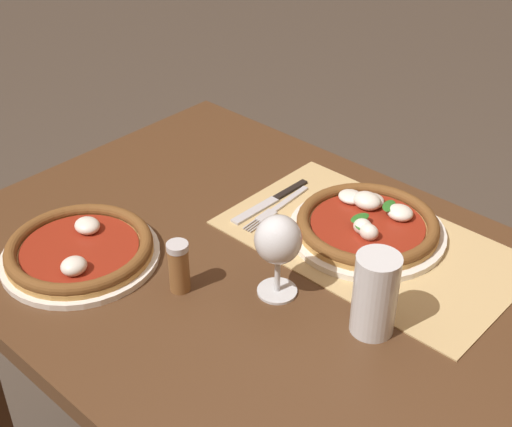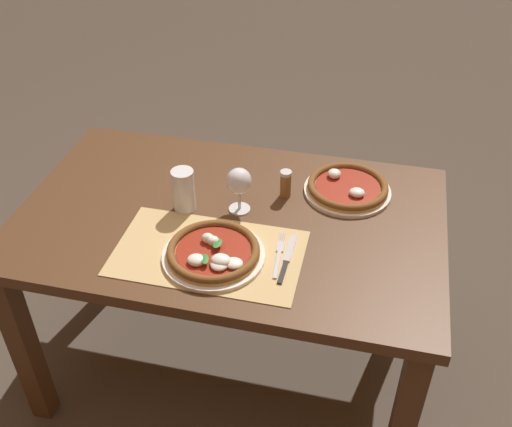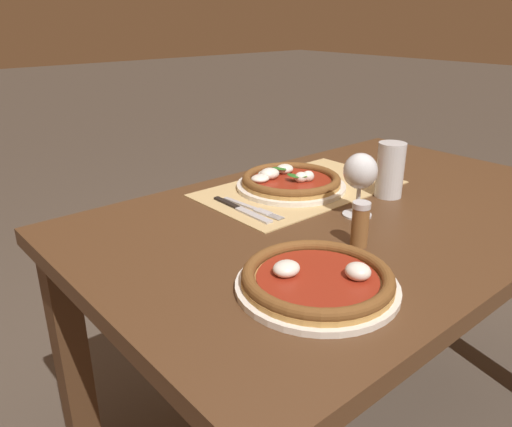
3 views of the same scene
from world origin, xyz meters
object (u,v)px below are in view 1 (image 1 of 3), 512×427
(pizza_far, at_px, (80,250))
(knife, at_px, (271,201))
(pizza_near, at_px, (368,225))
(pint_glass, at_px, (375,296))
(pepper_shaker, at_px, (179,267))
(fork, at_px, (277,208))
(wine_glass, at_px, (278,243))

(pizza_far, height_order, knife, pizza_far)
(pizza_near, height_order, pizza_far, pizza_near)
(pizza_near, bearing_deg, pint_glass, 126.91)
(pizza_near, relative_size, knife, 1.40)
(pizza_far, xyz_separation_m, pint_glass, (-0.50, -0.21, 0.05))
(knife, distance_m, pepper_shaker, 0.32)
(pizza_far, relative_size, fork, 1.45)
(pint_glass, distance_m, fork, 0.38)
(pizza_far, bearing_deg, wine_glass, -152.05)
(pizza_near, relative_size, pizza_far, 1.04)
(wine_glass, height_order, pepper_shaker, wine_glass)
(pizza_far, distance_m, fork, 0.40)
(pizza_far, bearing_deg, fork, -113.60)
(pepper_shaker, bearing_deg, pizza_far, 18.42)
(pint_glass, bearing_deg, wine_glass, 11.40)
(pizza_far, relative_size, wine_glass, 1.88)
(pizza_near, relative_size, pepper_shaker, 3.11)
(wine_glass, relative_size, knife, 0.72)
(pizza_near, bearing_deg, wine_glass, 86.71)
(pizza_near, xyz_separation_m, pizza_far, (0.34, 0.42, -0.00))
(wine_glass, xyz_separation_m, fork, (0.17, -0.19, -0.10))
(pizza_near, xyz_separation_m, wine_glass, (0.01, 0.25, 0.08))
(pint_glass, height_order, fork, pint_glass)
(pizza_far, height_order, pepper_shaker, pepper_shaker)
(pizza_near, xyz_separation_m, fork, (0.18, 0.05, -0.02))
(fork, bearing_deg, knife, -22.64)
(wine_glass, relative_size, pepper_shaker, 1.60)
(pizza_near, height_order, knife, pizza_near)
(fork, bearing_deg, pepper_shaker, 97.47)
(pepper_shaker, bearing_deg, wine_glass, -140.17)
(wine_glass, relative_size, pint_glass, 1.07)
(fork, bearing_deg, pint_glass, 155.40)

